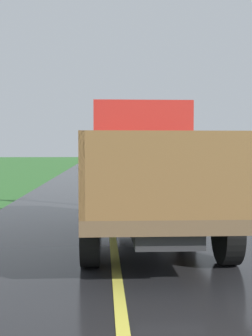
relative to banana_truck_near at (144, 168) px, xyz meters
The scene contains 1 object.
banana_truck_near is the anchor object (origin of this frame).
Camera 1 is at (-0.19, 1.91, 1.86)m, focal length 47.56 mm.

